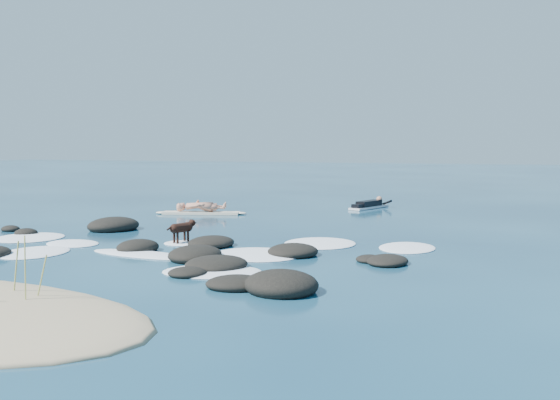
% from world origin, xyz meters
% --- Properties ---
extents(ground, '(160.00, 160.00, 0.00)m').
position_xyz_m(ground, '(0.00, 0.00, 0.00)').
color(ground, '#0A2642').
rests_on(ground, ground).
extents(reef_rocks, '(13.14, 7.95, 0.56)m').
position_xyz_m(reef_rocks, '(0.98, -1.93, 0.10)').
color(reef_rocks, black).
rests_on(reef_rocks, ground).
extents(breaking_foam, '(13.78, 6.78, 0.12)m').
position_xyz_m(breaking_foam, '(0.57, -1.28, 0.01)').
color(breaking_foam, white).
rests_on(breaking_foam, ground).
extents(standing_surfer_rig, '(3.54, 1.50, 2.06)m').
position_xyz_m(standing_surfer_rig, '(-2.55, 6.41, 0.81)').
color(standing_surfer_rig, beige).
rests_on(standing_surfer_rig, ground).
extents(paddling_surfer_rig, '(1.51, 2.67, 0.47)m').
position_xyz_m(paddling_surfer_rig, '(3.11, 11.10, 0.16)').
color(paddling_surfer_rig, silver).
rests_on(paddling_surfer_rig, ground).
extents(dog, '(0.49, 1.05, 0.68)m').
position_xyz_m(dog, '(0.56, -0.39, 0.45)').
color(dog, black).
rests_on(dog, ground).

